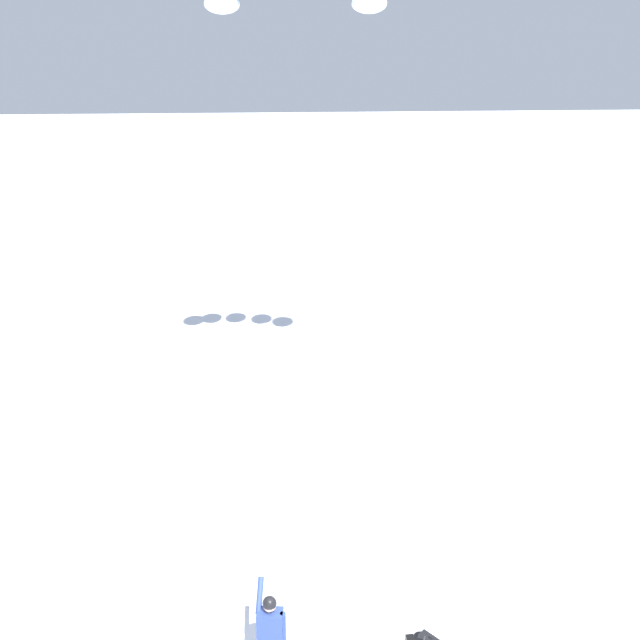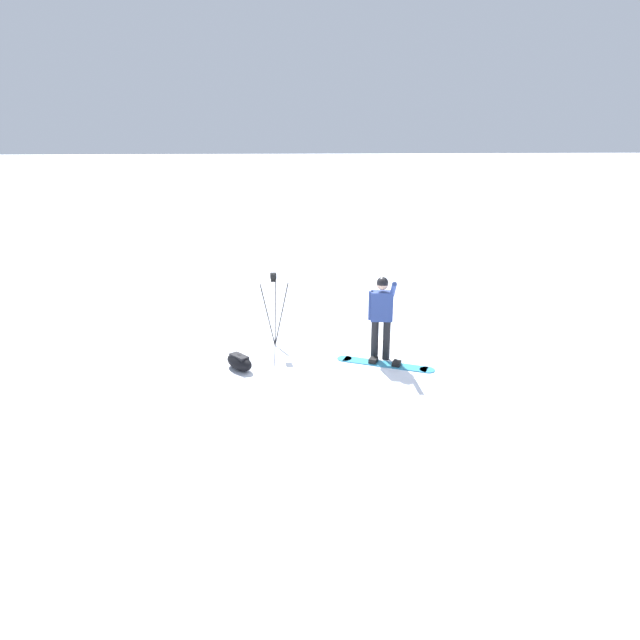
# 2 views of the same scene
# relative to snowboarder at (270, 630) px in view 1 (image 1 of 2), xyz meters

# --- Properties ---
(snowboarder) EXTENTS (0.46, 0.68, 1.62)m
(snowboarder) POSITION_rel_snowboarder_xyz_m (0.00, 0.00, 0.00)
(snowboarder) COLOR black
(snowboarder) RESTS_ON ground_plane
(distant_ridge) EXTENTS (44.59, 13.30, 2.69)m
(distant_ridge) POSITION_rel_snowboarder_xyz_m (-1.40, -53.46, 0.39)
(distant_ridge) COLOR #9AB4C9
(distant_ridge) RESTS_ON ground_plane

